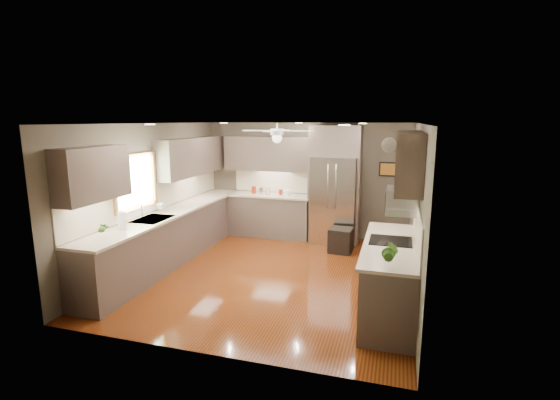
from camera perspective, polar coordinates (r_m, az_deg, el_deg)
The scene contains 28 objects.
floor at distance 6.98m, azimuth -1.11°, elevation -10.29°, with size 5.00×5.00×0.00m, color #4C1B0A.
ceiling at distance 6.49m, azimuth -1.19°, elevation 10.71°, with size 5.00×5.00×0.00m, color white.
wall_back at distance 9.00m, azimuth 3.64°, elevation 2.84°, with size 4.50×4.50×0.00m, color brown.
wall_front at distance 4.37m, azimuth -11.08°, elevation -6.38°, with size 4.50×4.50×0.00m, color brown.
wall_left at distance 7.60m, azimuth -17.56°, elevation 0.77°, with size 5.00×5.00×0.00m, color brown.
wall_right at distance 6.33m, azimuth 18.67°, elevation -1.29°, with size 5.00×5.00×0.00m, color brown.
canister_a at distance 9.08m, azimuth -3.69°, elevation 1.43°, with size 0.10×0.10×0.16m, color maroon.
canister_b at distance 9.01m, azimuth -2.67°, elevation 1.31°, with size 0.10×0.10×0.15m, color silver.
canister_c at distance 8.94m, azimuth -1.76°, elevation 1.37°, with size 0.10×0.10×0.16m, color beige.
canister_d at distance 8.88m, azimuth 0.07°, elevation 1.11°, with size 0.08×0.08×0.12m, color maroon.
soap_bottle at distance 7.57m, azimuth -16.28°, elevation -0.77°, with size 0.09×0.10×0.21m, color white.
potted_plant_left at distance 6.16m, azimuth -23.76°, elevation -3.65°, with size 0.14×0.10×0.27m, color #2E5F1B.
potted_plant_right at distance 4.69m, azimuth 15.21°, elevation -7.17°, with size 0.19×0.15×0.34m, color #2E5F1B.
bowl at distance 8.85m, azimuth 0.98°, elevation 0.86°, with size 0.22×0.22×0.05m, color beige.
left_run at distance 7.73m, azimuth -14.78°, elevation -4.73°, with size 0.65×4.70×1.45m.
back_run at distance 9.05m, azimuth -1.32°, elevation -2.03°, with size 1.85×0.65×1.45m.
uppers at distance 7.44m, azimuth -4.99°, elevation 5.88°, with size 4.50×4.70×0.95m.
window at distance 7.13m, azimuth -19.73°, elevation 2.43°, with size 0.05×1.12×0.92m.
sink at distance 7.08m, azimuth -17.49°, elevation -2.79°, with size 0.50×0.70×0.32m.
refrigerator at distance 8.55m, azimuth 7.71°, elevation 1.90°, with size 1.06×0.75×2.45m.
right_run at distance 5.78m, azimuth 15.24°, elevation -10.23°, with size 0.70×2.20×1.45m.
microwave at distance 5.74m, azimuth 16.77°, elevation -0.08°, with size 0.43×0.55×0.34m.
ceiling_fan at distance 6.78m, azimuth -0.41°, elevation 9.31°, with size 1.18×1.18×0.32m.
recessed_lights at distance 6.89m, azimuth -0.49°, elevation 10.69°, with size 2.84×3.14×0.01m.
wall_clock at distance 8.69m, azimuth 15.10°, elevation 7.48°, with size 0.30×0.03×0.30m.
framed_print at distance 8.73m, azimuth 14.93°, elevation 4.21°, with size 0.36×0.03×0.30m.
stool at distance 8.08m, azimuth 8.56°, elevation -5.60°, with size 0.47×0.47×0.50m.
paper_towel at distance 6.50m, azimuth -21.35°, elevation -2.69°, with size 0.11×0.11×0.28m.
Camera 1 is at (1.95, -6.19, 2.55)m, focal length 26.00 mm.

